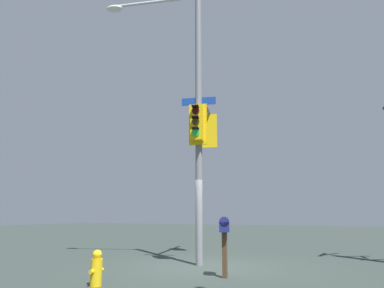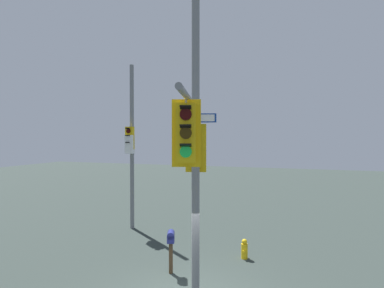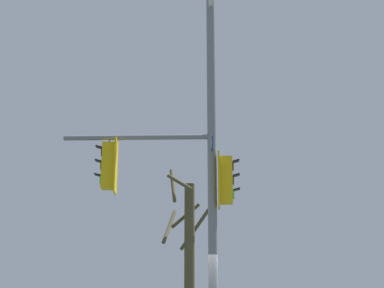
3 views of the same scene
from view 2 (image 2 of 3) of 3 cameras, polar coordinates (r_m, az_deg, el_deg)
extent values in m
cylinder|color=slate|center=(8.35, 0.65, 1.70)|extent=(0.21, 0.21, 9.15)
cylinder|color=slate|center=(6.62, -0.48, 7.97)|extent=(3.48, 0.99, 0.12)
cube|color=gold|center=(5.90, -1.08, 1.99)|extent=(0.40, 0.43, 1.10)
cube|color=gold|center=(6.07, -1.03, 1.96)|extent=(0.21, 0.55, 1.30)
cylinder|color=#2F0403|center=(5.75, -1.14, 5.40)|extent=(0.10, 0.22, 0.22)
cube|color=black|center=(5.69, -1.17, 6.66)|extent=(0.22, 0.25, 0.06)
cylinder|color=#352504|center=(5.74, -1.14, 2.01)|extent=(0.10, 0.22, 0.22)
cube|color=black|center=(5.66, -1.17, 3.24)|extent=(0.22, 0.25, 0.06)
cylinder|color=#19D147|center=(5.74, -1.14, -1.39)|extent=(0.10, 0.22, 0.22)
cube|color=black|center=(5.66, -1.17, -0.21)|extent=(0.22, 0.25, 0.06)
cylinder|color=slate|center=(5.94, -1.09, 8.02)|extent=(0.04, 0.04, 0.15)
cube|color=gold|center=(8.68, 0.81, -0.69)|extent=(0.37, 0.42, 1.10)
cube|color=gold|center=(8.51, 0.71, -0.73)|extent=(0.17, 0.55, 1.30)
cylinder|color=#2F0403|center=(8.84, 0.90, 1.55)|extent=(0.08, 0.22, 0.22)
cube|color=black|center=(8.91, 0.94, 2.32)|extent=(0.20, 0.24, 0.06)
cylinder|color=#352504|center=(8.84, 0.90, -0.66)|extent=(0.08, 0.22, 0.22)
cube|color=black|center=(8.91, 0.94, 0.13)|extent=(0.20, 0.24, 0.06)
cylinder|color=#19D147|center=(8.86, 0.90, -2.85)|extent=(0.08, 0.22, 0.22)
cube|color=black|center=(8.93, 0.94, -2.05)|extent=(0.20, 0.24, 0.06)
cube|color=navy|center=(8.36, 0.65, 4.72)|extent=(0.32, 1.07, 0.24)
cube|color=white|center=(8.35, 0.65, 4.73)|extent=(0.27, 0.97, 0.18)
cylinder|color=slate|center=(15.89, -10.80, -0.51)|extent=(0.20, 0.20, 8.08)
cube|color=white|center=(15.57, -11.18, -0.05)|extent=(0.52, 0.44, 0.89)
cube|color=gold|center=(15.58, -11.18, 1.05)|extent=(0.34, 0.39, 1.10)
cylinder|color=#2F0403|center=(15.43, -11.43, 2.31)|extent=(0.05, 0.22, 0.22)
cube|color=black|center=(15.36, -11.54, 2.77)|extent=(0.18, 0.23, 0.06)
cylinder|color=#352504|center=(15.43, -11.42, 1.05)|extent=(0.05, 0.22, 0.22)
cube|color=black|center=(15.36, -11.54, 1.50)|extent=(0.18, 0.23, 0.06)
cylinder|color=#19D147|center=(15.43, -11.42, -0.21)|extent=(0.05, 0.22, 0.22)
cube|color=black|center=(15.36, -11.53, 0.23)|extent=(0.18, 0.23, 0.06)
cylinder|color=yellow|center=(12.53, 9.45, -18.56)|extent=(0.24, 0.24, 0.55)
sphere|color=yellow|center=(12.41, 9.46, -17.01)|extent=(0.20, 0.20, 0.20)
cylinder|color=yellow|center=(12.65, 9.56, -18.23)|extent=(0.10, 0.09, 0.09)
cylinder|color=yellow|center=(12.39, 9.34, -18.65)|extent=(0.10, 0.09, 0.09)
cube|color=#4C3823|center=(11.13, -3.84, -19.77)|extent=(0.10, 0.10, 1.05)
cube|color=navy|center=(10.91, -3.85, -16.60)|extent=(0.50, 0.38, 0.24)
cylinder|color=navy|center=(10.88, -3.85, -16.00)|extent=(0.50, 0.38, 0.24)
camera|label=1|loc=(19.39, -2.72, -7.86)|focal=33.08mm
camera|label=3|loc=(15.40, 61.45, -11.22)|focal=54.01mm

